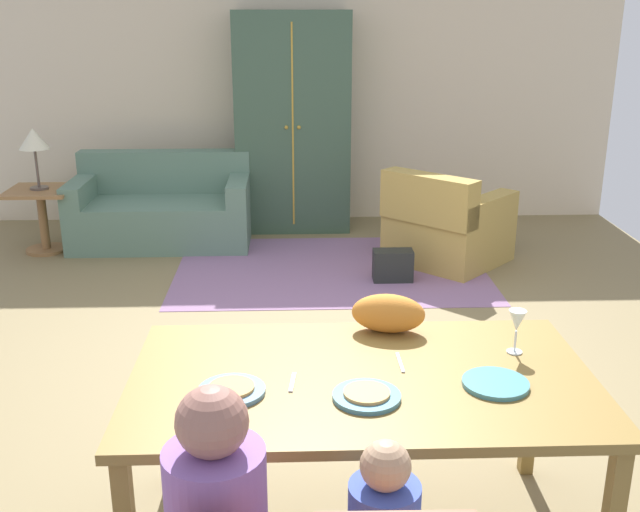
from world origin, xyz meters
TOP-DOWN VIEW (x-y plane):
  - ground_plane at (0.00, 0.48)m, footprint 6.46×6.17m
  - back_wall at (0.00, 3.62)m, footprint 6.46×0.10m
  - dining_table at (0.20, -1.51)m, footprint 1.79×1.02m
  - plate_near_man at (-0.30, -1.63)m, footprint 0.25×0.25m
  - pizza_near_man at (-0.30, -1.63)m, footprint 0.17×0.17m
  - plate_near_child at (0.20, -1.69)m, footprint 0.25×0.25m
  - pizza_near_child at (0.20, -1.69)m, footprint 0.17×0.17m
  - plate_near_woman at (0.69, -1.61)m, footprint 0.25×0.25m
  - wine_glass at (0.84, -1.33)m, footprint 0.07×0.07m
  - fork at (-0.07, -1.56)m, footprint 0.03×0.15m
  - knife at (0.36, -1.41)m, footprint 0.02×0.17m
  - cat at (0.35, -1.10)m, footprint 0.35×0.22m
  - area_rug at (0.25, 1.89)m, footprint 2.60×1.80m
  - couch at (-1.29, 2.75)m, footprint 1.63×0.86m
  - armchair at (1.25, 2.06)m, footprint 1.21×1.21m
  - armoire at (-0.06, 3.23)m, footprint 1.10×0.59m
  - side_table at (-2.32, 2.49)m, footprint 0.56×0.56m
  - table_lamp at (-2.32, 2.49)m, footprint 0.26×0.26m
  - handbag at (0.74, 1.59)m, footprint 0.32×0.16m

SIDE VIEW (x-z plane):
  - ground_plane at x=0.00m, z-range -0.02..0.00m
  - area_rug at x=0.25m, z-range 0.00..0.01m
  - handbag at x=0.74m, z-range 0.00..0.26m
  - couch at x=-1.29m, z-range -0.11..0.71m
  - armchair at x=1.25m, z-range -0.09..0.73m
  - side_table at x=-2.32m, z-range 0.09..0.67m
  - dining_table at x=0.20m, z-range 0.31..1.07m
  - fork at x=-0.07m, z-range 0.76..0.77m
  - knife at x=0.36m, z-range 0.76..0.77m
  - plate_near_man at x=-0.30m, z-range 0.76..0.78m
  - plate_near_child at x=0.20m, z-range 0.76..0.78m
  - plate_near_woman at x=0.69m, z-range 0.76..0.78m
  - pizza_near_man at x=-0.30m, z-range 0.78..0.79m
  - pizza_near_child at x=0.20m, z-range 0.78..0.79m
  - cat at x=0.35m, z-range 0.76..0.93m
  - wine_glass at x=0.84m, z-range 0.80..0.99m
  - table_lamp at x=-2.32m, z-range 0.74..1.28m
  - armoire at x=-0.06m, z-range 0.00..2.10m
  - back_wall at x=0.00m, z-range 0.00..2.70m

